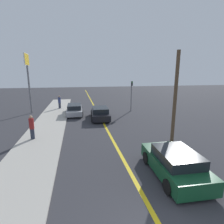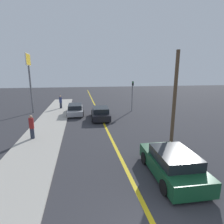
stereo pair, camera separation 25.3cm
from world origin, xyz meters
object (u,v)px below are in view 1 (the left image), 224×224
(pedestrian_near_curb, at_px, (32,127))
(pedestrian_mid_group, at_px, (59,102))
(car_near_right_lane, at_px, (174,163))
(car_far_distant, at_px, (74,109))
(traffic_light, at_px, (131,93))
(roadside_sign, at_px, (27,69))
(utility_pole, at_px, (175,98))
(car_ahead_center, at_px, (100,113))

(pedestrian_near_curb, bearing_deg, pedestrian_mid_group, 85.36)
(car_near_right_lane, distance_m, pedestrian_mid_group, 18.98)
(car_near_right_lane, height_order, car_far_distant, car_near_right_lane)
(pedestrian_near_curb, xyz_separation_m, traffic_light, (10.17, 8.29, 1.38))
(pedestrian_near_curb, xyz_separation_m, roadside_sign, (-2.26, 9.60, 4.29))
(car_far_distant, height_order, pedestrian_mid_group, pedestrian_mid_group)
(car_far_distant, bearing_deg, pedestrian_mid_group, 118.58)
(roadside_sign, xyz_separation_m, utility_pole, (12.20, -11.88, -2.12))
(car_ahead_center, distance_m, utility_pole, 8.96)
(pedestrian_near_curb, relative_size, utility_pole, 0.28)
(car_far_distant, xyz_separation_m, utility_pole, (6.97, -10.07, 2.56))
(car_near_right_lane, relative_size, roadside_sign, 0.58)
(traffic_light, xyz_separation_m, utility_pole, (-0.23, -10.57, 0.79))
(pedestrian_mid_group, bearing_deg, roadside_sign, -149.39)
(car_near_right_lane, distance_m, pedestrian_near_curb, 9.96)
(car_ahead_center, height_order, car_far_distant, car_ahead_center)
(car_ahead_center, xyz_separation_m, pedestrian_near_curb, (-5.71, -5.19, 0.37))
(traffic_light, xyz_separation_m, roadside_sign, (-12.44, 1.31, 2.91))
(car_near_right_lane, xyz_separation_m, traffic_light, (2.40, 14.50, 1.73))
(car_near_right_lane, height_order, pedestrian_near_curb, pedestrian_near_curb)
(traffic_light, bearing_deg, utility_pole, -91.27)
(car_near_right_lane, distance_m, car_ahead_center, 11.59)
(car_ahead_center, bearing_deg, utility_pole, -57.17)
(pedestrian_mid_group, distance_m, roadside_sign, 5.68)
(car_near_right_lane, distance_m, utility_pole, 5.15)
(car_ahead_center, xyz_separation_m, car_far_distant, (-2.74, 2.60, -0.01))
(car_near_right_lane, distance_m, car_far_distant, 14.81)
(traffic_light, height_order, utility_pole, utility_pole)
(traffic_light, height_order, roadside_sign, roadside_sign)
(car_ahead_center, bearing_deg, car_far_distant, 139.76)
(car_ahead_center, xyz_separation_m, pedestrian_mid_group, (-4.77, 6.30, 0.36))
(pedestrian_mid_group, bearing_deg, car_far_distant, -61.18)
(roadside_sign, bearing_deg, utility_pole, -44.24)
(traffic_light, bearing_deg, roadside_sign, 173.96)
(traffic_light, bearing_deg, car_far_distant, -176.08)
(traffic_light, distance_m, roadside_sign, 12.84)
(car_near_right_lane, height_order, pedestrian_mid_group, pedestrian_mid_group)
(car_far_distant, bearing_deg, traffic_light, 3.68)
(utility_pole, bearing_deg, traffic_light, 88.73)
(traffic_light, bearing_deg, pedestrian_mid_group, 160.87)
(car_ahead_center, relative_size, pedestrian_near_curb, 2.58)
(car_near_right_lane, xyz_separation_m, car_far_distant, (-4.81, 14.01, -0.03))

